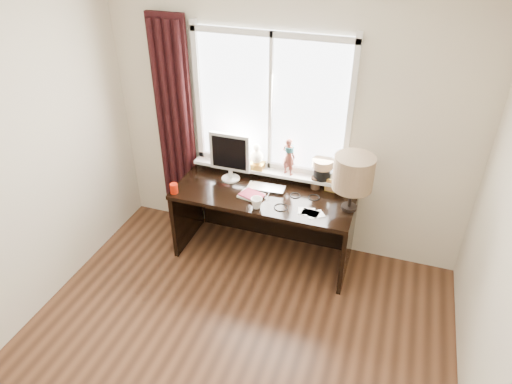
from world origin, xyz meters
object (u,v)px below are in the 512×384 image
(desk, at_px, (267,209))
(red_cup, at_px, (174,188))
(table_lamp, at_px, (353,173))
(laptop, at_px, (267,188))
(monitor, at_px, (230,154))
(mug, at_px, (256,203))

(desk, bearing_deg, red_cup, -155.54)
(red_cup, distance_m, table_lamp, 1.65)
(laptop, relative_size, table_lamp, 0.69)
(laptop, distance_m, desk, 0.26)
(desk, xyz_separation_m, monitor, (-0.39, 0.04, 0.52))
(monitor, bearing_deg, mug, -44.06)
(red_cup, relative_size, table_lamp, 0.18)
(mug, height_order, desk, mug)
(monitor, bearing_deg, red_cup, -135.72)
(desk, relative_size, table_lamp, 3.27)
(table_lamp, bearing_deg, desk, 172.93)
(table_lamp, bearing_deg, laptop, 174.74)
(laptop, height_order, mug, mug)
(laptop, height_order, monitor, monitor)
(laptop, xyz_separation_m, mug, (0.01, -0.32, 0.04))
(mug, bearing_deg, table_lamp, 17.65)
(laptop, bearing_deg, table_lamp, -8.04)
(mug, height_order, red_cup, mug)
(red_cup, bearing_deg, monitor, 44.28)
(desk, bearing_deg, mug, -88.21)
(red_cup, bearing_deg, table_lamp, 9.42)
(laptop, xyz_separation_m, table_lamp, (0.79, -0.07, 0.35))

